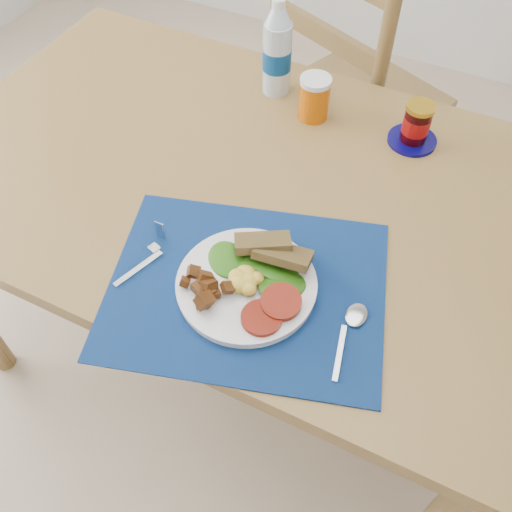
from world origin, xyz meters
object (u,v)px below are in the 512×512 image
Objects in this scene: chair_far at (350,70)px; juice_glass at (314,99)px; water_bottle at (277,53)px; jam_on_saucer at (416,126)px; breakfast_plate at (243,283)px.

juice_glass is (0.04, -0.42, 0.19)m from chair_far.
chair_far is 0.45m from water_bottle.
chair_far reaches higher than juice_glass.
chair_far is 10.84× the size of jam_on_saucer.
breakfast_plate is 0.62m from water_bottle.
breakfast_plate is 0.57m from jam_on_saucer.
water_bottle is at bearing 100.20° from chair_far.
water_bottle reaches higher than breakfast_plate.
breakfast_plate is at bearing -70.75° from water_bottle.
juice_glass reaches higher than breakfast_plate.
jam_on_saucer reaches higher than breakfast_plate.
chair_far is 0.46m from juice_glass.
jam_on_saucer is (0.28, -0.40, 0.18)m from chair_far.
breakfast_plate is at bearing -81.35° from juice_glass.
water_bottle is 2.11× the size of jam_on_saucer.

